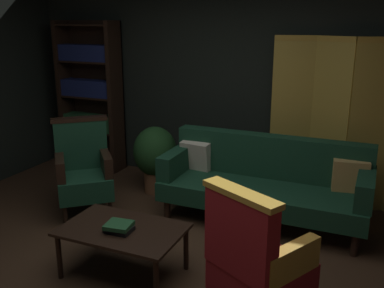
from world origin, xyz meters
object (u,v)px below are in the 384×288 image
folding_screen (349,123)px  bookshelf (91,93)px  coffee_table (123,233)px  armchair_gilt_accent (256,260)px  armchair_wing_left (84,170)px  potted_plant (155,155)px  book_green_cloth (119,225)px  velvet_couch (265,180)px  book_black_cloth (119,229)px

folding_screen → bookshelf: bookshelf is taller
coffee_table → armchair_gilt_accent: size_ratio=0.96×
armchair_wing_left → potted_plant: size_ratio=1.26×
folding_screen → book_green_cloth: folding_screen is taller
velvet_couch → book_green_cloth: 1.74m
bookshelf → folding_screen: bearing=-0.8°
velvet_couch → armchair_wing_left: size_ratio=2.04×
armchair_gilt_accent → folding_screen: bearing=80.9°
velvet_couch → armchair_gilt_accent: (0.36, -1.64, 0.04)m
velvet_couch → book_black_cloth: 1.74m
coffee_table → potted_plant: bearing=109.7°
folding_screen → armchair_gilt_accent: size_ratio=1.83×
bookshelf → armchair_gilt_accent: size_ratio=1.97×
armchair_wing_left → bookshelf: bearing=122.0°
folding_screen → velvet_couch: size_ratio=0.90×
potted_plant → book_green_cloth: size_ratio=4.05×
bookshelf → book_green_cloth: size_ratio=10.05×
bookshelf → armchair_gilt_accent: bearing=-37.9°
coffee_table → armchair_wing_left: bearing=139.8°
velvet_couch → book_black_cloth: (-0.81, -1.54, -0.01)m
coffee_table → book_black_cloth: 0.09m
armchair_gilt_accent → armchair_wing_left: bearing=154.8°
folding_screen → coffee_table: bearing=-125.3°
bookshelf → book_black_cloth: bearing=-50.3°
bookshelf → armchair_wing_left: bookshelf is taller
folding_screen → velvet_couch: (-0.73, -0.69, -0.53)m
bookshelf → potted_plant: bookshelf is taller
armchair_gilt_accent → book_green_cloth: armchair_gilt_accent is taller
velvet_couch → armchair_wing_left: (-1.87, -0.59, 0.04)m
coffee_table → potted_plant: size_ratio=1.21×
armchair_gilt_accent → book_black_cloth: 1.17m
armchair_gilt_accent → book_black_cloth: size_ratio=4.85×
folding_screen → coffee_table: 2.74m
coffee_table → potted_plant: potted_plant is taller
velvet_couch → book_green_cloth: velvet_couch is taller
velvet_couch → armchair_wing_left: bearing=-162.4°
potted_plant → book_black_cloth: (0.62, -1.78, -0.04)m
armchair_gilt_accent → potted_plant: armchair_gilt_accent is taller
coffee_table → book_green_cloth: size_ratio=4.90×
coffee_table → armchair_wing_left: 1.38m
bookshelf → velvet_couch: size_ratio=0.97×
book_black_cloth → book_green_cloth: bearing=0.0°
potted_plant → bookshelf: bearing=158.4°
velvet_couch → bookshelf: bearing=164.7°
velvet_couch → potted_plant: 1.45m
armchair_gilt_accent → armchair_wing_left: size_ratio=1.00×
coffee_table → book_black_cloth: size_ratio=4.66×
book_green_cloth → velvet_couch: bearing=62.4°
bookshelf → velvet_couch: (2.70, -0.74, -0.63)m
folding_screen → coffee_table: (-1.54, -2.18, -0.61)m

